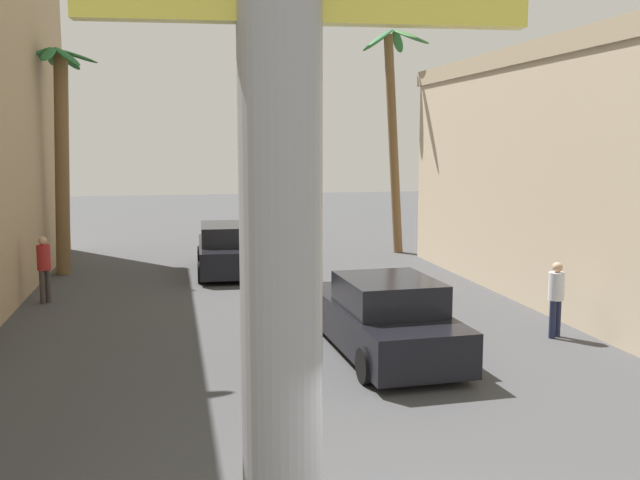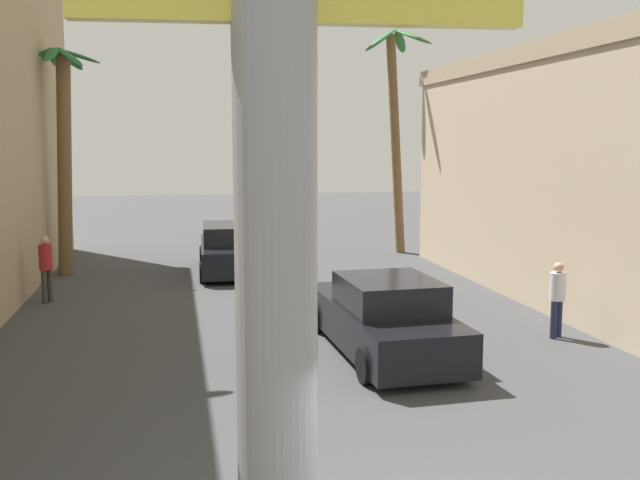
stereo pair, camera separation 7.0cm
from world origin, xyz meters
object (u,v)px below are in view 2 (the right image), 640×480
(palm_tree_far_right, at_px, (396,120))
(pedestrian_far_left, at_px, (46,264))
(palm_tree_far_left, at_px, (63,139))
(car_far, at_px, (232,249))
(pedestrian_mid_right, at_px, (557,294))
(car_lead, at_px, (384,318))

(palm_tree_far_right, height_order, pedestrian_far_left, palm_tree_far_right)
(palm_tree_far_left, distance_m, palm_tree_far_right, 11.76)
(car_far, xyz_separation_m, pedestrian_far_left, (-5.08, -3.53, 0.29))
(pedestrian_mid_right, relative_size, pedestrian_far_left, 0.93)
(pedestrian_mid_right, bearing_deg, car_far, 123.70)
(car_far, height_order, palm_tree_far_right, palm_tree_far_right)
(palm_tree_far_left, height_order, palm_tree_far_right, palm_tree_far_right)
(car_lead, distance_m, pedestrian_far_left, 9.51)
(car_far, bearing_deg, palm_tree_far_right, 24.58)
(palm_tree_far_left, height_order, pedestrian_far_left, palm_tree_far_left)
(palm_tree_far_right, bearing_deg, car_lead, -108.39)
(car_lead, distance_m, palm_tree_far_left, 13.26)
(palm_tree_far_right, xyz_separation_m, pedestrian_far_left, (-11.49, -6.46, -3.96))
(palm_tree_far_right, bearing_deg, palm_tree_far_left, -169.74)
(car_far, height_order, pedestrian_mid_right, pedestrian_mid_right)
(car_far, xyz_separation_m, pedestrian_mid_right, (6.19, -9.28, 0.22))
(pedestrian_mid_right, xyz_separation_m, pedestrian_far_left, (-11.27, 5.75, 0.07))
(palm_tree_far_left, bearing_deg, pedestrian_mid_right, -41.76)
(car_far, relative_size, palm_tree_far_right, 0.58)
(car_lead, distance_m, car_far, 9.84)
(car_lead, xyz_separation_m, palm_tree_far_right, (4.16, 12.51, 4.28))
(palm_tree_far_left, relative_size, pedestrian_far_left, 4.07)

